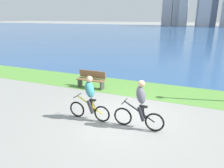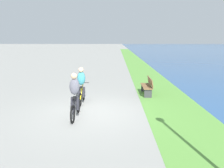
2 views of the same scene
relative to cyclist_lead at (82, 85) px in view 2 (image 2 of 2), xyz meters
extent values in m
plane|color=gray|center=(1.17, 0.51, -0.83)|extent=(300.00, 300.00, 0.00)
cube|color=#59933D|center=(1.17, 3.97, -0.82)|extent=(120.00, 2.55, 0.01)
torus|color=black|center=(-0.55, 0.00, -0.53)|extent=(0.61, 0.06, 0.61)
torus|color=black|center=(0.47, 0.00, -0.53)|extent=(0.61, 0.06, 0.61)
cylinder|color=gold|center=(-0.01, 0.00, -0.25)|extent=(0.99, 0.04, 0.59)
cylinder|color=gold|center=(0.11, 0.00, -0.30)|extent=(0.04, 0.04, 0.45)
cube|color=black|center=(0.11, 0.00, -0.05)|extent=(0.24, 0.10, 0.05)
cylinder|color=black|center=(-0.50, 0.00, 0.03)|extent=(0.03, 0.52, 0.03)
ellipsoid|color=teal|center=(0.01, 0.00, 0.33)|extent=(0.40, 0.36, 0.65)
sphere|color=#D8AD84|center=(0.01, 0.00, 0.71)|extent=(0.22, 0.22, 0.22)
cylinder|color=#26262D|center=(0.06, -0.10, -0.29)|extent=(0.27, 0.11, 0.49)
cylinder|color=#26262D|center=(0.06, 0.10, -0.29)|extent=(0.27, 0.11, 0.49)
torus|color=black|center=(1.23, 0.06, -0.51)|extent=(0.64, 0.06, 0.64)
torus|color=black|center=(2.31, 0.06, -0.51)|extent=(0.64, 0.06, 0.64)
cylinder|color=black|center=(1.80, 0.06, -0.22)|extent=(1.06, 0.04, 0.61)
cylinder|color=black|center=(1.94, 0.06, -0.27)|extent=(0.04, 0.04, 0.47)
cube|color=black|center=(1.94, 0.06, -0.02)|extent=(0.24, 0.10, 0.05)
cylinder|color=black|center=(1.28, 0.06, 0.06)|extent=(0.03, 0.52, 0.03)
ellipsoid|color=#595966|center=(1.83, 0.06, 0.36)|extent=(0.40, 0.36, 0.65)
sphere|color=#D8AD84|center=(1.83, 0.06, 0.74)|extent=(0.22, 0.22, 0.22)
cylinder|color=#26262D|center=(1.88, -0.04, -0.26)|extent=(0.27, 0.11, 0.49)
cylinder|color=#26262D|center=(1.88, 0.16, -0.26)|extent=(0.27, 0.11, 0.49)
cube|color=brown|center=(-1.64, 3.14, -0.38)|extent=(1.50, 0.45, 0.04)
cube|color=brown|center=(-1.64, 3.33, -0.13)|extent=(1.50, 0.11, 0.40)
cube|color=#38383D|center=(-0.99, 3.14, -0.60)|extent=(0.08, 0.37, 0.45)
cube|color=#38383D|center=(-2.29, 3.14, -0.60)|extent=(0.08, 0.37, 0.45)
camera|label=1|loc=(3.35, -6.03, 2.74)|focal=33.49mm
camera|label=2|loc=(9.09, 1.58, 1.99)|focal=33.45mm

